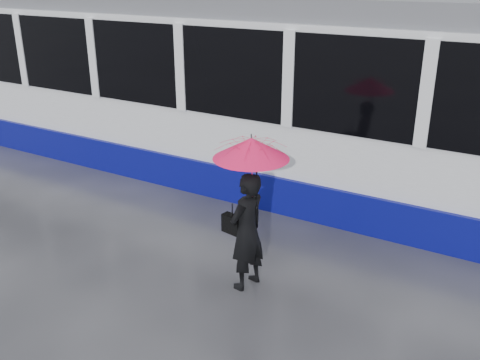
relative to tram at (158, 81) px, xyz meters
The scene contains 6 objects.
ground 3.96m from the tram, 43.91° to the right, with size 90.00×90.00×0.00m, color #27272C.
rails 3.06m from the tram, ahead, with size 34.00×1.51×0.02m.
tram is the anchor object (origin of this frame).
woman 5.33m from the tram, 39.85° to the right, with size 0.55×0.36×1.52m, color black.
umbrella 5.29m from the tram, 39.50° to the right, with size 1.04×1.04×1.02m.
handbag 5.14m from the tram, 41.27° to the right, with size 0.29×0.16×0.41m.
Camera 1 is at (4.35, -5.90, 3.74)m, focal length 40.00 mm.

